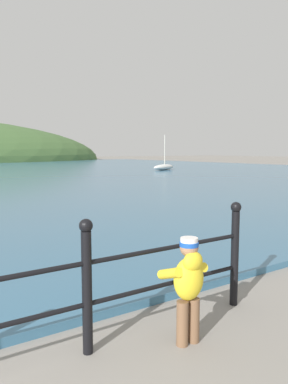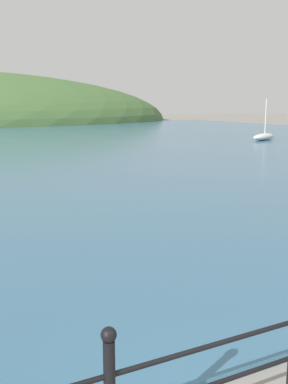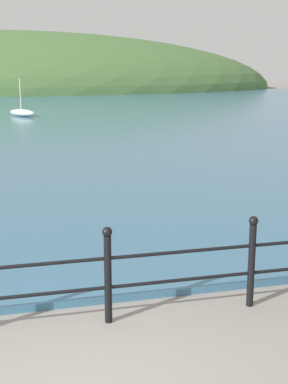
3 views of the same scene
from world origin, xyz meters
name	(u,v)px [view 1 (image 1 of 3)]	position (x,y,z in m)	size (l,w,h in m)	color
child_in_coat	(188,281)	(3.35, 1.13, 0.60)	(0.39, 0.38, 1.00)	brown
boat_red_dinghy	(164,167)	(20.99, 24.65, 0.36)	(3.23, 2.02, 3.03)	silver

